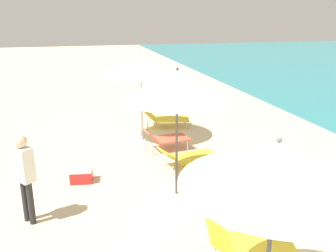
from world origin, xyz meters
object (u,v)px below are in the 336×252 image
Objects in this scene: lounger_farthest_inland at (165,138)px; umbrella_second at (177,85)px; lounger_farthest_shoreside at (165,118)px; lounger_second_inland at (252,201)px; umbrella_nearest at (277,164)px; lounger_nearest_shoreside at (249,243)px; person_walking_mid at (24,171)px; lounger_second_shoreside at (188,156)px; cooler_box at (81,175)px; umbrella_farthest at (141,65)px.

umbrella_second is at bearing -106.46° from lounger_farthest_inland.
lounger_second_inland is at bearing -76.40° from lounger_farthest_shoreside.
umbrella_nearest reaches higher than lounger_farthest_shoreside.
person_walking_mid is at bearing 162.74° from lounger_nearest_shoreside.
lounger_second_inland is (0.43, -2.46, 0.05)m from lounger_second_shoreside.
lounger_farthest_inland is 0.79× the size of person_walking_mid.
umbrella_nearest reaches higher than lounger_nearest_shoreside.
umbrella_nearest is 1.86× the size of lounger_farthest_inland.
lounger_second_inland is (0.66, 1.18, -0.02)m from lounger_nearest_shoreside.
cooler_box is at bearing 18.13° from person_walking_mid.
lounger_farthest_inland is 2.48× the size of cooler_box.
cooler_box is (0.95, 1.43, -0.84)m from person_walking_mid.
lounger_farthest_shoreside is 0.96× the size of person_walking_mid.
umbrella_second is 3.19m from lounger_farthest_inland.
lounger_nearest_shoreside is at bearing -79.48° from umbrella_second.
umbrella_nearest is 2.23m from lounger_nearest_shoreside.
umbrella_farthest is at bearing 52.28° from cooler_box.
lounger_nearest_shoreside is at bearing -96.96° from lounger_farthest_inland.
person_walking_mid is at bearing 131.23° from umbrella_nearest.
umbrella_farthest is at bearing 90.36° from umbrella_nearest.
umbrella_farthest reaches higher than lounger_second_shoreside.
lounger_farthest_shoreside is at bearing 83.49° from umbrella_nearest.
lounger_nearest_shoreside is 0.93× the size of lounger_second_shoreside.
lounger_farthest_shoreside reaches higher than lounger_nearest_shoreside.
umbrella_nearest is 1.54× the size of lounger_farthest_shoreside.
lounger_second_shoreside is at bearing 108.21° from lounger_second_inland.
lounger_farthest_inland reaches higher than lounger_nearest_shoreside.
lounger_second_inland is 0.88× the size of person_walking_mid.
lounger_farthest_shoreside is at bearing 78.51° from umbrella_second.
lounger_farthest_inland is at bearing 104.69° from lounger_nearest_shoreside.
lounger_farthest_inland is (0.40, 2.51, -1.93)m from umbrella_second.
lounger_nearest_shoreside is at bearing -56.01° from cooler_box.
umbrella_nearest is 1.69× the size of lounger_second_inland.
lounger_farthest_shoreside is at bearing 100.02° from lounger_second_inland.
cooler_box is (-1.82, -2.36, -2.04)m from umbrella_farthest.
umbrella_farthest reaches higher than lounger_second_inland.
lounger_farthest_shoreside reaches higher than cooler_box.
umbrella_farthest reaches higher than lounger_nearest_shoreside.
lounger_second_shoreside is at bearing -82.70° from lounger_farthest_shoreside.
lounger_nearest_shoreside is 6.90m from lounger_farthest_shoreside.
umbrella_farthest reaches higher than lounger_farthest_inland.
cooler_box is (-1.87, 4.64, -1.99)m from umbrella_nearest.
lounger_farthest_shoreside is (-0.18, 5.70, 0.01)m from lounger_second_inland.
lounger_nearest_shoreside is 0.54× the size of umbrella_second.
person_walking_mid is at bearing -123.59° from cooler_box.
lounger_farthest_inland is (-0.70, 3.69, 0.04)m from lounger_second_inland.
umbrella_nearest is 0.93× the size of umbrella_second.
lounger_nearest_shoreside is 1.35m from lounger_second_inland.
lounger_second_inland is 5.71m from lounger_farthest_shoreside.
lounger_nearest_shoreside is 4.87m from lounger_farthest_inland.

